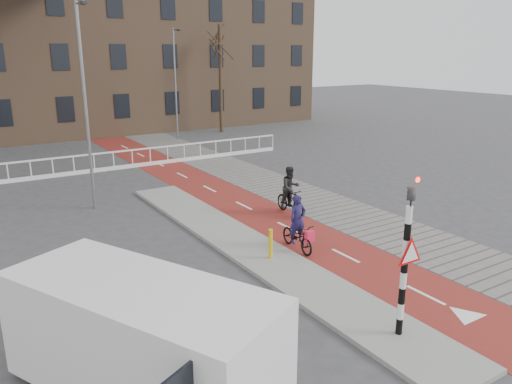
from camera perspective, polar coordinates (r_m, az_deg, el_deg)
ground at (r=13.25m, az=11.19°, el=-11.42°), size 120.00×120.00×0.00m
bike_lane at (r=21.69m, az=-4.12°, el=-0.24°), size 2.50×60.00×0.01m
sidewalk at (r=23.09m, az=2.01°, el=0.79°), size 3.00×60.00×0.01m
curb_island at (r=15.71m, az=-0.77°, el=-6.38°), size 1.80×16.00×0.12m
traffic_signal at (r=10.78m, az=16.81°, el=-6.74°), size 0.80×0.80×3.68m
bollard at (r=14.66m, az=1.68°, el=-5.93°), size 0.12×0.12×0.89m
cyclist_near at (r=15.54m, az=4.77°, el=-4.56°), size 0.73×1.71×1.76m
cyclist_far at (r=18.85m, az=3.93°, el=-0.29°), size 0.79×1.71×1.84m
van at (r=9.30m, az=-12.93°, el=-16.05°), size 4.05×5.45×2.18m
railing at (r=26.24m, az=-24.30°, el=1.89°), size 28.00×0.10×0.99m
townhouse_row at (r=40.79m, az=-26.02°, el=16.88°), size 46.00×10.00×15.90m
tree_right at (r=38.18m, az=-4.08°, el=12.69°), size 0.26×0.26×7.83m
streetlight_near at (r=19.98m, az=-18.86°, el=8.85°), size 0.12×0.12×7.71m
streetlight_right at (r=35.28m, az=-9.19°, el=11.95°), size 0.12×0.12×7.44m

